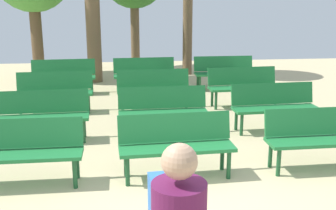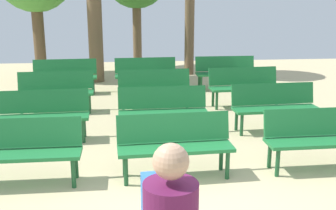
{
  "view_description": "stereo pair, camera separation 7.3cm",
  "coord_description": "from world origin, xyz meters",
  "px_view_note": "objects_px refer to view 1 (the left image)",
  "views": [
    {
      "loc": [
        -0.77,
        -3.91,
        2.49
      ],
      "look_at": [
        0.0,
        3.38,
        0.55
      ],
      "focal_mm": 44.9,
      "sensor_mm": 36.0,
      "label": 1
    },
    {
      "loc": [
        -0.7,
        -3.92,
        2.49
      ],
      "look_at": [
        0.0,
        3.38,
        0.55
      ],
      "focal_mm": 44.9,
      "sensor_mm": 36.0,
      "label": 2
    }
  ],
  "objects_px": {
    "bench_r0_c0": "(22,148)",
    "bench_r3_c2": "(224,71)",
    "bench_r2_c2": "(243,84)",
    "bench_r2_c1": "(154,87)",
    "bench_r1_c1": "(163,108)",
    "bench_r2_c0": "(55,90)",
    "bench_r3_c1": "(144,72)",
    "bench_r0_c1": "(176,141)",
    "bench_r0_c2": "(320,135)",
    "bench_r3_c0": "(64,74)",
    "bench_r1_c2": "(274,104)",
    "bench_r1_c0": "(42,113)"
  },
  "relations": [
    {
      "from": "bench_r0_c0",
      "to": "bench_r3_c1",
      "type": "bearing_deg",
      "value": 70.01
    },
    {
      "from": "bench_r3_c1",
      "to": "bench_r0_c2",
      "type": "bearing_deg",
      "value": -68.63
    },
    {
      "from": "bench_r0_c0",
      "to": "bench_r1_c1",
      "type": "relative_size",
      "value": 1.0
    },
    {
      "from": "bench_r1_c1",
      "to": "bench_r1_c2",
      "type": "relative_size",
      "value": 0.99
    },
    {
      "from": "bench_r1_c0",
      "to": "bench_r3_c2",
      "type": "relative_size",
      "value": 1.01
    },
    {
      "from": "bench_r1_c2",
      "to": "bench_r2_c0",
      "type": "bearing_deg",
      "value": 155.75
    },
    {
      "from": "bench_r0_c1",
      "to": "bench_r3_c1",
      "type": "bearing_deg",
      "value": 88.57
    },
    {
      "from": "bench_r1_c0",
      "to": "bench_r2_c2",
      "type": "xyz_separation_m",
      "value": [
        4.13,
        1.96,
        0.0
      ]
    },
    {
      "from": "bench_r1_c1",
      "to": "bench_r2_c0",
      "type": "height_order",
      "value": "same"
    },
    {
      "from": "bench_r0_c0",
      "to": "bench_r3_c1",
      "type": "distance_m",
      "value": 5.74
    },
    {
      "from": "bench_r0_c1",
      "to": "bench_r3_c2",
      "type": "relative_size",
      "value": 1.01
    },
    {
      "from": "bench_r0_c0",
      "to": "bench_r3_c2",
      "type": "xyz_separation_m",
      "value": [
        4.06,
        5.47,
        0.0
      ]
    },
    {
      "from": "bench_r0_c2",
      "to": "bench_r3_c0",
      "type": "bearing_deg",
      "value": 128.64
    },
    {
      "from": "bench_r3_c1",
      "to": "bench_r1_c1",
      "type": "bearing_deg",
      "value": -89.63
    },
    {
      "from": "bench_r0_c1",
      "to": "bench_r3_c1",
      "type": "relative_size",
      "value": 1.01
    },
    {
      "from": "bench_r0_c1",
      "to": "bench_r0_c2",
      "type": "height_order",
      "value": "same"
    },
    {
      "from": "bench_r3_c0",
      "to": "bench_r2_c1",
      "type": "bearing_deg",
      "value": -41.08
    },
    {
      "from": "bench_r3_c2",
      "to": "bench_r3_c0",
      "type": "bearing_deg",
      "value": -178.61
    },
    {
      "from": "bench_r1_c1",
      "to": "bench_r3_c0",
      "type": "relative_size",
      "value": 0.99
    },
    {
      "from": "bench_r2_c2",
      "to": "bench_r3_c1",
      "type": "relative_size",
      "value": 1.01
    },
    {
      "from": "bench_r1_c1",
      "to": "bench_r2_c0",
      "type": "distance_m",
      "value": 2.79
    },
    {
      "from": "bench_r3_c0",
      "to": "bench_r0_c1",
      "type": "bearing_deg",
      "value": -70.12
    },
    {
      "from": "bench_r1_c1",
      "to": "bench_r2_c1",
      "type": "height_order",
      "value": "same"
    },
    {
      "from": "bench_r1_c2",
      "to": "bench_r3_c1",
      "type": "relative_size",
      "value": 1.0
    },
    {
      "from": "bench_r0_c1",
      "to": "bench_r3_c1",
      "type": "xyz_separation_m",
      "value": [
        -0.17,
        5.37,
        0.0
      ]
    },
    {
      "from": "bench_r2_c1",
      "to": "bench_r2_c2",
      "type": "bearing_deg",
      "value": 0.63
    },
    {
      "from": "bench_r3_c1",
      "to": "bench_r3_c2",
      "type": "relative_size",
      "value": 1.01
    },
    {
      "from": "bench_r0_c0",
      "to": "bench_r3_c2",
      "type": "bearing_deg",
      "value": 52.9
    },
    {
      "from": "bench_r0_c1",
      "to": "bench_r1_c1",
      "type": "bearing_deg",
      "value": 87.35
    },
    {
      "from": "bench_r0_c1",
      "to": "bench_r3_c0",
      "type": "bearing_deg",
      "value": 109.68
    },
    {
      "from": "bench_r0_c0",
      "to": "bench_r3_c0",
      "type": "bearing_deg",
      "value": 91.13
    },
    {
      "from": "bench_r2_c0",
      "to": "bench_r3_c1",
      "type": "distance_m",
      "value": 2.73
    },
    {
      "from": "bench_r2_c2",
      "to": "bench_r3_c2",
      "type": "distance_m",
      "value": 1.77
    },
    {
      "from": "bench_r0_c2",
      "to": "bench_r2_c1",
      "type": "relative_size",
      "value": 1.0
    },
    {
      "from": "bench_r0_c0",
      "to": "bench_r1_c2",
      "type": "height_order",
      "value": "same"
    },
    {
      "from": "bench_r1_c2",
      "to": "bench_r0_c2",
      "type": "bearing_deg",
      "value": -91.48
    },
    {
      "from": "bench_r1_c0",
      "to": "bench_r1_c1",
      "type": "xyz_separation_m",
      "value": [
        2.11,
        0.08,
        0.0
      ]
    },
    {
      "from": "bench_r2_c2",
      "to": "bench_r0_c2",
      "type": "bearing_deg",
      "value": -91.54
    },
    {
      "from": "bench_r1_c1",
      "to": "bench_r2_c2",
      "type": "distance_m",
      "value": 2.75
    },
    {
      "from": "bench_r2_c1",
      "to": "bench_r3_c1",
      "type": "distance_m",
      "value": 1.79
    },
    {
      "from": "bench_r0_c2",
      "to": "bench_r3_c0",
      "type": "distance_m",
      "value": 6.81
    },
    {
      "from": "bench_r2_c2",
      "to": "bench_r1_c1",
      "type": "bearing_deg",
      "value": -140.62
    },
    {
      "from": "bench_r0_c2",
      "to": "bench_r2_c1",
      "type": "distance_m",
      "value": 4.14
    },
    {
      "from": "bench_r1_c2",
      "to": "bench_r2_c1",
      "type": "bearing_deg",
      "value": 138.21
    },
    {
      "from": "bench_r1_c1",
      "to": "bench_r2_c0",
      "type": "xyz_separation_m",
      "value": [
        -2.17,
        1.75,
        0.0
      ]
    },
    {
      "from": "bench_r3_c2",
      "to": "bench_r2_c2",
      "type": "bearing_deg",
      "value": -89.76
    },
    {
      "from": "bench_r0_c2",
      "to": "bench_r2_c1",
      "type": "xyz_separation_m",
      "value": [
        -2.18,
        3.52,
        0.0
      ]
    },
    {
      "from": "bench_r1_c0",
      "to": "bench_r1_c2",
      "type": "height_order",
      "value": "same"
    },
    {
      "from": "bench_r0_c0",
      "to": "bench_r2_c1",
      "type": "xyz_separation_m",
      "value": [
        2.02,
        3.63,
        0.0
      ]
    },
    {
      "from": "bench_r0_c2",
      "to": "bench_r1_c1",
      "type": "height_order",
      "value": "same"
    }
  ]
}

